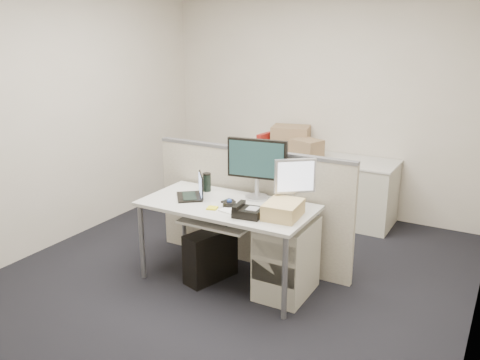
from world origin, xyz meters
The scene contains 26 objects.
floor centered at (0.00, 0.00, -0.01)m, with size 4.00×4.50×0.01m, color black.
wall_back centered at (0.00, 2.25, 1.35)m, with size 4.00×0.02×2.70m, color beige.
wall_left centered at (-2.00, 0.00, 1.35)m, with size 0.02×4.50×2.70m, color beige.
desk centered at (0.00, 0.00, 0.66)m, with size 1.50×0.75×0.73m.
keyboard_tray centered at (0.00, -0.18, 0.62)m, with size 0.62×0.32×0.02m, color beige.
drawer_pedestal centered at (0.55, 0.05, 0.33)m, with size 0.40×0.55×0.65m, color #B7B19A.
cubicle_partition centered at (0.00, 0.45, 0.55)m, with size 2.00×0.06×1.10m, color beige.
back_counter centered at (0.00, 1.93, 0.36)m, with size 2.00×0.60×0.72m, color #B7B19A.
monitor_main centered at (0.15, 0.26, 1.00)m, with size 0.54×0.21×0.54m, color black.
monitor_small centered at (0.55, 0.18, 0.94)m, with size 0.35×0.17×0.42m, color #B7B7BC.
laptop centered at (-0.38, -0.02, 0.84)m, with size 0.29×0.21×0.21m, color black.
trackball centered at (0.05, -0.05, 0.75)m, with size 0.11×0.11×0.04m, color black.
desk_phone centered at (0.30, -0.18, 0.77)m, with size 0.22×0.18×0.07m, color black.
paper_stack centered at (0.15, -0.08, 0.74)m, with size 0.21×0.27×0.01m, color white.
sticky_pad centered at (-0.05, -0.16, 0.74)m, with size 0.08×0.08×0.01m, color yellow.
travel_mug centered at (-0.35, 0.22, 0.81)m, with size 0.08×0.08×0.16m, color black.
banana centered at (0.28, -0.15, 0.75)m, with size 0.19×0.05×0.04m, color yellow.
cellphone centered at (-0.03, 0.05, 0.74)m, with size 0.06×0.11×0.01m, color black.
manila_folders centered at (0.55, -0.05, 0.79)m, with size 0.26×0.34×0.13m, color tan.
keyboard centered at (-0.05, -0.14, 0.64)m, with size 0.40×0.14×0.02m, color black.
pc_tower_desk centered at (-0.15, -0.05, 0.23)m, with size 0.20×0.49×0.46m, color black.
pc_tower_spare_dark centered at (-1.05, 2.03, 0.23)m, with size 0.19×0.48×0.45m, color black.
pc_tower_spare_silver centered at (-1.30, 2.03, 0.21)m, with size 0.18×0.44×0.41m, color #B7B7BC.
cardboard_box_left centered at (-0.30, 2.02, 0.88)m, with size 0.44×0.33×0.33m, color #88674A.
cardboard_box_right centered at (0.00, 1.81, 0.84)m, with size 0.33×0.25×0.24m, color #88674A.
red_binder centered at (-0.55, 1.83, 0.85)m, with size 0.06×0.27×0.25m, color maroon.
Camera 1 is at (2.11, -3.56, 2.19)m, focal length 38.00 mm.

